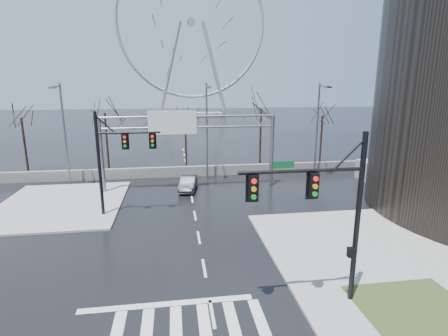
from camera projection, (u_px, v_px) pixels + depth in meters
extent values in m
plane|color=black|center=(204.00, 268.00, 19.32)|extent=(260.00, 260.00, 0.00)
cube|color=gray|center=(355.00, 240.00, 22.63)|extent=(12.00, 10.00, 0.15)
cube|color=gray|center=(61.00, 204.00, 29.31)|extent=(10.00, 12.00, 0.15)
cube|color=#2B3918|center=(413.00, 306.00, 15.74)|extent=(5.00, 4.00, 0.02)
cube|color=slate|center=(188.00, 171.00, 38.43)|extent=(52.00, 0.50, 1.10)
cylinder|color=black|center=(357.00, 221.00, 15.44)|extent=(0.24, 0.24, 8.00)
cylinder|color=black|center=(302.00, 171.00, 14.50)|extent=(5.40, 0.16, 0.16)
cube|color=black|center=(314.00, 185.00, 14.57)|extent=(0.35, 0.28, 1.05)
cube|color=black|center=(253.00, 188.00, 14.21)|extent=(0.35, 0.28, 1.05)
cylinder|color=black|center=(99.00, 165.00, 26.06)|extent=(0.24, 0.24, 8.00)
cylinder|color=black|center=(129.00, 133.00, 25.82)|extent=(4.60, 0.16, 0.16)
cube|color=black|center=(125.00, 141.00, 25.77)|extent=(0.35, 0.28, 1.05)
cube|color=black|center=(153.00, 141.00, 26.05)|extent=(0.35, 0.28, 1.05)
cylinder|color=slate|center=(102.00, 156.00, 31.81)|extent=(0.36, 0.36, 7.00)
cylinder|color=slate|center=(272.00, 151.00, 34.05)|extent=(0.36, 0.36, 7.00)
cylinder|color=slate|center=(189.00, 116.00, 32.10)|extent=(16.00, 0.20, 0.20)
cylinder|color=slate|center=(189.00, 127.00, 32.34)|extent=(16.00, 0.20, 0.20)
cube|color=#0A4F22|center=(172.00, 122.00, 31.87)|extent=(4.20, 0.10, 2.00)
cube|color=silver|center=(172.00, 122.00, 31.81)|extent=(4.40, 0.02, 2.20)
cylinder|color=slate|center=(65.00, 135.00, 34.26)|extent=(0.20, 0.20, 10.00)
cylinder|color=slate|center=(56.00, 86.00, 32.10)|extent=(0.12, 2.20, 0.12)
cube|color=slate|center=(53.00, 88.00, 31.16)|extent=(0.50, 0.70, 0.18)
cylinder|color=slate|center=(207.00, 133.00, 36.22)|extent=(0.20, 0.20, 10.00)
cylinder|color=slate|center=(207.00, 86.00, 34.06)|extent=(0.12, 2.20, 0.12)
cube|color=slate|center=(208.00, 87.00, 33.12)|extent=(0.50, 0.70, 0.18)
cylinder|color=slate|center=(317.00, 130.00, 37.90)|extent=(0.20, 0.20, 10.00)
cylinder|color=slate|center=(324.00, 86.00, 35.74)|extent=(0.12, 2.20, 0.12)
cube|color=slate|center=(328.00, 87.00, 34.80)|extent=(0.50, 0.70, 0.18)
cylinder|color=black|center=(25.00, 146.00, 39.15)|extent=(0.24, 0.24, 6.30)
cylinder|color=black|center=(107.00, 143.00, 39.87)|extent=(0.24, 0.24, 6.75)
cylinder|color=black|center=(186.00, 143.00, 42.20)|extent=(0.24, 0.24, 5.85)
cylinder|color=black|center=(260.00, 138.00, 42.36)|extent=(0.24, 0.24, 7.02)
cylinder|color=black|center=(321.00, 140.00, 44.07)|extent=(0.24, 0.24, 6.12)
cube|color=gray|center=(193.00, 114.00, 111.28)|extent=(18.00, 6.00, 1.00)
torus|color=#B2B2B7|center=(191.00, 22.00, 104.82)|extent=(45.00, 1.00, 45.00)
cylinder|color=#B2B2B7|center=(191.00, 22.00, 104.82)|extent=(2.40, 1.50, 2.40)
cylinder|color=#B2B2B7|center=(169.00, 70.00, 107.13)|extent=(8.28, 1.20, 28.82)
cylinder|color=#B2B2B7|center=(215.00, 70.00, 109.09)|extent=(8.28, 1.20, 28.82)
imported|color=black|center=(188.00, 183.00, 33.35)|extent=(2.07, 4.24, 1.34)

